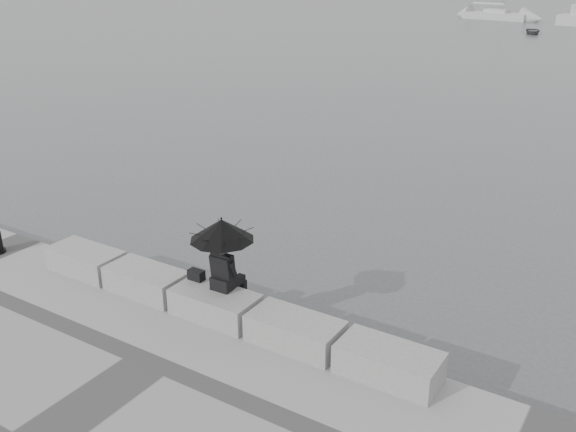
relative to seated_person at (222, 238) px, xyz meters
The scene contains 10 objects.
ground 2.02m from the seated_person, 100.88° to the left, with size 360.00×360.00×0.00m, color #484B4D.
stone_block_far_left 3.67m from the seated_person, behind, with size 1.60×0.80×0.50m, color gray.
stone_block_left 2.16m from the seated_person, behind, with size 1.60×0.80×0.50m, color gray.
stone_block_centre 1.27m from the seated_person, 103.10° to the right, with size 1.60×0.80×0.50m, color gray.
stone_block_right 2.08m from the seated_person, ahead, with size 1.60×0.80×0.50m, color gray.
stone_block_far_right 3.58m from the seated_person, ahead, with size 1.60×0.80×0.50m, color gray.
seated_person is the anchor object (origin of this frame).
bag 1.11m from the seated_person, behind, with size 0.30×0.17×0.20m, color black.
sailboat_left 73.16m from the seated_person, 101.72° to the left, with size 8.08×3.81×12.90m.
dinghy 58.26m from the seated_person, 97.48° to the left, with size 2.92×1.24×0.49m, color slate.
Camera 1 is at (6.55, -8.34, 6.54)m, focal length 40.00 mm.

